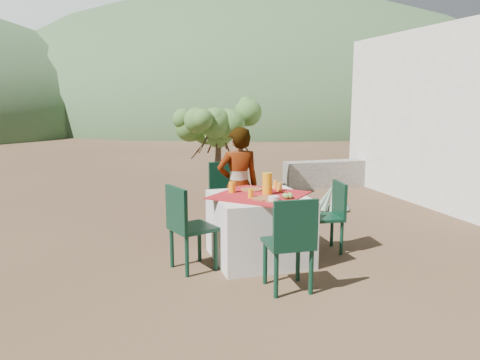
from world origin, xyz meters
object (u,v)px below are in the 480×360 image
at_px(chair_far, 228,194).
at_px(chair_near, 291,240).
at_px(table, 259,227).
at_px(chair_left, 186,224).
at_px(agave, 333,198).
at_px(shrub_tree, 220,130).
at_px(person, 238,186).
at_px(chair_right, 331,213).
at_px(juice_pitcher, 267,184).

distance_m(chair_far, chair_near, 2.09).
distance_m(table, chair_left, 0.88).
bearing_deg(agave, shrub_tree, 141.04).
height_order(chair_near, person, person).
relative_size(chair_right, person, 0.57).
bearing_deg(chair_left, chair_right, -103.41).
height_order(table, shrub_tree, shrub_tree).
relative_size(chair_right, shrub_tree, 0.53).
height_order(table, juice_pitcher, juice_pitcher).
distance_m(table, agave, 2.71).
relative_size(chair_far, chair_left, 1.05).
bearing_deg(chair_far, juice_pitcher, -85.09).
distance_m(chair_far, person, 0.49).
height_order(shrub_tree, juice_pitcher, shrub_tree).
bearing_deg(table, chair_near, -90.52).
xyz_separation_m(chair_far, shrub_tree, (0.42, 2.06, 0.73)).
relative_size(chair_near, chair_left, 1.00).
xyz_separation_m(chair_near, shrub_tree, (0.35, 4.15, 0.75)).
bearing_deg(chair_right, chair_near, -36.48).
bearing_deg(chair_far, chair_near, -91.70).
xyz_separation_m(table, shrub_tree, (0.34, 3.18, 0.89)).
xyz_separation_m(chair_right, juice_pitcher, (-0.83, -0.04, 0.41)).
xyz_separation_m(table, chair_left, (-0.86, -0.11, 0.14)).
bearing_deg(agave, chair_near, -124.05).
relative_size(table, shrub_tree, 0.81).
bearing_deg(table, chair_right, 2.37).
bearing_deg(shrub_tree, agave, -38.96).
bearing_deg(table, person, 94.18).
height_order(chair_far, chair_left, chair_far).
height_order(chair_left, juice_pitcher, juice_pitcher).
height_order(chair_right, juice_pitcher, juice_pitcher).
height_order(table, chair_right, chair_right).
xyz_separation_m(person, shrub_tree, (0.39, 2.50, 0.53)).
xyz_separation_m(chair_far, chair_right, (1.00, -1.09, -0.07)).
xyz_separation_m(table, person, (-0.05, 0.68, 0.36)).
relative_size(chair_left, agave, 1.51).
distance_m(chair_left, juice_pitcher, 1.02).
bearing_deg(table, agave, 44.56).
relative_size(person, shrub_tree, 0.93).
xyz_separation_m(chair_left, juice_pitcher, (0.95, 0.11, 0.37)).
relative_size(chair_near, shrub_tree, 0.58).
xyz_separation_m(chair_left, person, (0.81, 0.79, 0.23)).
bearing_deg(chair_right, agave, 158.04).
height_order(chair_left, chair_right, chair_left).
bearing_deg(juice_pitcher, chair_right, 3.10).
bearing_deg(chair_left, chair_near, -153.46).
xyz_separation_m(chair_near, agave, (1.94, 2.86, -0.31)).
distance_m(chair_near, shrub_tree, 4.23).
bearing_deg(chair_near, person, -86.22).
bearing_deg(table, chair_far, 93.77).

